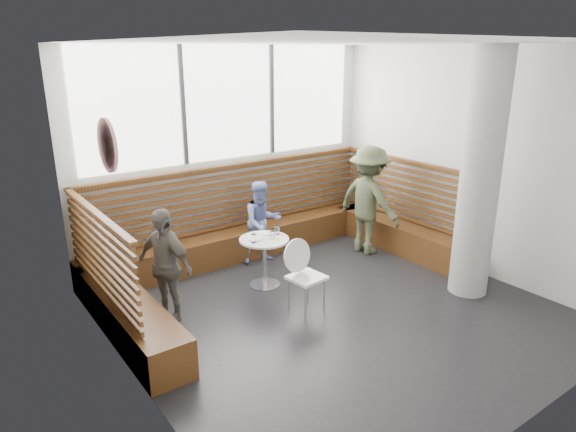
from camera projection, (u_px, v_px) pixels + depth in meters
room at (339, 188)px, 5.92m from camera, size 5.00×5.00×3.20m
booth at (258, 241)px, 7.65m from camera, size 5.00×2.50×1.44m
concrete_column at (480, 176)px, 6.49m from camera, size 0.50×0.50×3.20m
wall_art at (107, 145)px, 4.63m from camera, size 0.03×0.50×0.50m
cafe_table at (264, 252)px, 6.98m from camera, size 0.68×0.68×0.70m
cafe_chair at (303, 269)px, 6.37m from camera, size 0.43×0.42×0.90m
adult_man at (369, 200)px, 8.08m from camera, size 0.75×1.17×1.73m
child_back at (262, 222)px, 7.77m from camera, size 0.68×0.57×1.27m
child_left at (165, 266)px, 6.04m from camera, size 0.62×0.89×1.41m
plate_near at (255, 238)px, 6.91m from camera, size 0.22×0.22×0.02m
plate_far at (265, 233)px, 7.10m from camera, size 0.21×0.21×0.01m
glass_left at (254, 238)px, 6.77m from camera, size 0.07×0.07×0.11m
glass_mid at (272, 235)px, 6.90m from camera, size 0.07×0.07×0.11m
glass_right at (277, 230)px, 7.08m from camera, size 0.08×0.08×0.12m
menu_card at (274, 240)px, 6.86m from camera, size 0.24×0.20×0.00m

